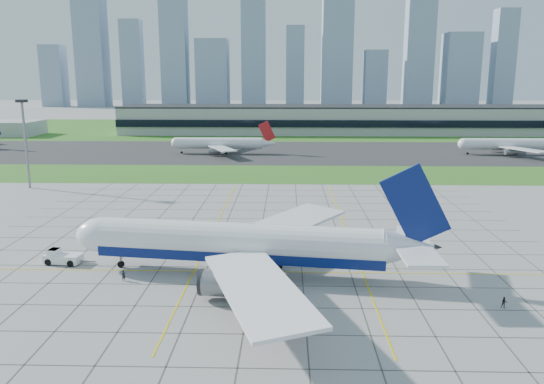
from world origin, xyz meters
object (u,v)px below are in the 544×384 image
Objects in this scene: distant_jet_2 at (508,144)px; crew_near at (124,276)px; airliner at (242,244)px; crew_far at (504,303)px; pushback_tug at (62,257)px; distant_jet_1 at (221,143)px; light_mast at (25,133)px.

crew_near is at bearing -129.12° from distant_jet_2.
distant_jet_2 is at bearing 62.44° from airliner.
crew_far is at bearing -53.29° from crew_near.
airliner reaches higher than pushback_tug.
pushback_tug reaches higher than crew_near.
crew_near is 0.04× the size of distant_jet_2.
distant_jet_1 reaches higher than crew_near.
airliner is 1.43× the size of distant_jet_1.
airliner is at bearing -81.57° from distant_jet_1.
pushback_tug is at bearing -60.31° from light_mast.
airliner is 39.76m from crew_far.
distant_jet_2 is (168.17, 74.17, -11.69)m from light_mast.
crew_far is (105.90, -80.20, -15.37)m from light_mast.
distant_jet_2 is (62.27, 154.37, 3.68)m from crew_far.
crew_far is 0.04× the size of distant_jet_1.
pushback_tug is 190.83m from distant_jet_2.
airliner is at bearing -45.04° from light_mast.
crew_far is (69.51, -16.38, -0.32)m from pushback_tug.
light_mast is 88.26m from distant_jet_1.
distant_jet_1 is (-21.04, 141.99, -0.75)m from airliner.
crew_near is 1.08× the size of crew_far.
distant_jet_1 is (-58.72, 153.87, 3.68)m from crew_far.
pushback_tug is 71.41m from crew_far.
crew_far is (37.68, -11.88, -4.43)m from airliner.
pushback_tug is at bearing 179.45° from airliner.
pushback_tug is at bearing 174.87° from crew_far.
distant_jet_1 is at bearing 93.00° from pushback_tug.
crew_near is at bearing -89.04° from distant_jet_1.
distant_jet_1 is (47.18, 73.67, -11.69)m from light_mast.
light_mast reaches higher than airliner.
light_mast is 184.17m from distant_jet_2.
crew_near reaches higher than crew_far.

